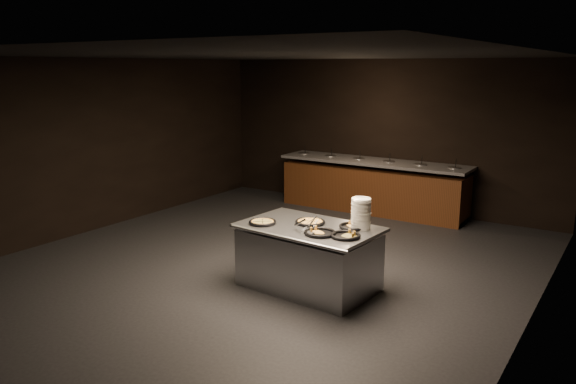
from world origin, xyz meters
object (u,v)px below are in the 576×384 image
at_px(serving_counter, 309,258).
at_px(plate_stack, 361,214).
at_px(pan_veggie_whole, 263,222).
at_px(pan_cheese_whole, 310,222).

relative_size(serving_counter, plate_stack, 4.68).
bearing_deg(plate_stack, pan_veggie_whole, -157.88).
xyz_separation_m(serving_counter, pan_veggie_whole, (-0.55, -0.23, 0.44)).
distance_m(pan_veggie_whole, pan_cheese_whole, 0.60).
distance_m(serving_counter, pan_cheese_whole, 0.46).
xyz_separation_m(pan_veggie_whole, pan_cheese_whole, (0.50, 0.34, 0.00)).
distance_m(serving_counter, plate_stack, 0.89).
distance_m(plate_stack, pan_veggie_whole, 1.25).
bearing_deg(plate_stack, serving_counter, -158.41).
relative_size(serving_counter, pan_cheese_whole, 4.70).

